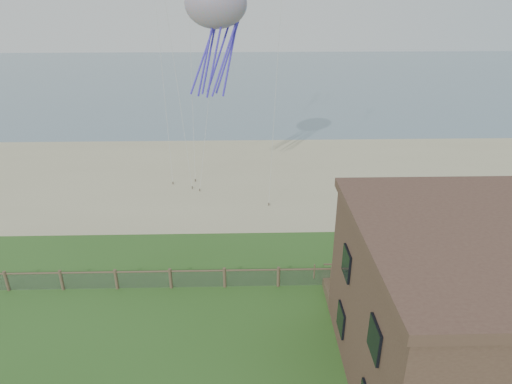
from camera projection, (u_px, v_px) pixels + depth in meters
ground at (220, 369)px, 20.19m from camera, size 160.00×160.00×0.00m
sand_beach at (231, 176)px, 40.15m from camera, size 72.00×20.00×0.02m
ocean at (237, 79)px, 80.07m from camera, size 160.00×68.00×0.02m
chainlink_fence at (225, 279)px, 25.40m from camera, size 36.20×0.20×1.25m
motel_deck at (462, 290)px, 24.93m from camera, size 15.00×2.00×0.50m
picnic_table at (351, 290)px, 24.72m from camera, size 2.09×1.72×0.79m
octopus_kite at (217, 37)px, 29.44m from camera, size 4.08×3.14×7.72m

